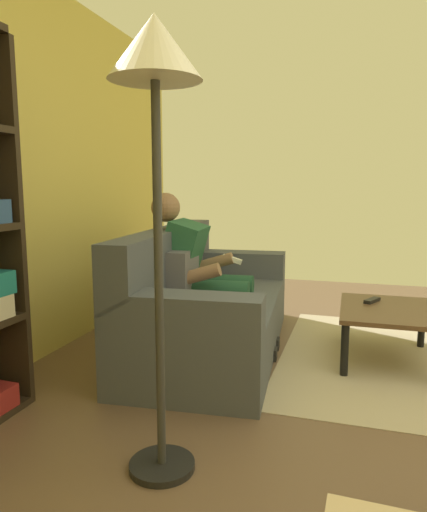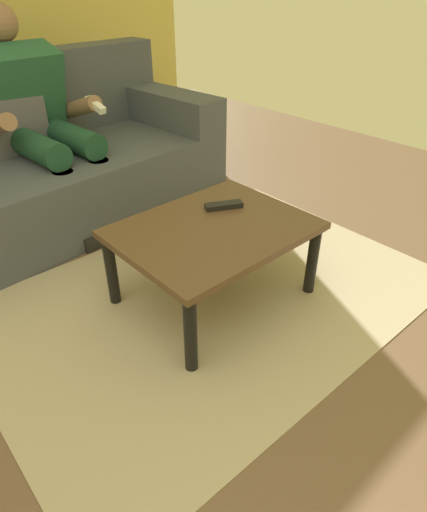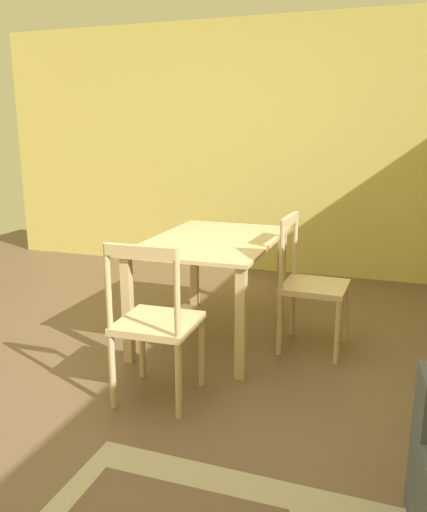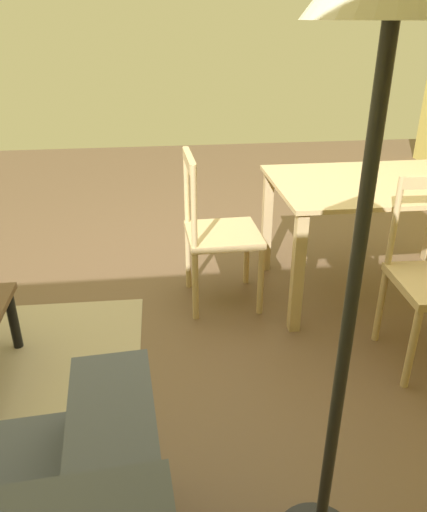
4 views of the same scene
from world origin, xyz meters
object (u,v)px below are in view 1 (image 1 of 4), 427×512
(tv_remote, at_px, (372,300))
(floor_lamp, at_px, (155,93))
(person_lounging, at_px, (199,271))
(coffee_table, at_px, (388,315))
(couch, at_px, (204,307))

(tv_remote, bearing_deg, floor_lamp, 89.90)
(person_lounging, relative_size, coffee_table, 1.44)
(couch, bearing_deg, floor_lamp, -169.44)
(couch, bearing_deg, coffee_table, -83.17)
(coffee_table, height_order, tv_remote, tv_remote)
(floor_lamp, bearing_deg, coffee_table, -31.90)
(couch, relative_size, coffee_table, 2.51)
(person_lounging, xyz_separation_m, tv_remote, (0.29, -1.21, -0.20))
(couch, xyz_separation_m, tv_remote, (0.30, -1.17, 0.06))
(person_lounging, relative_size, tv_remote, 6.73)
(couch, relative_size, tv_remote, 11.71)
(person_lounging, bearing_deg, couch, -105.04)
(couch, xyz_separation_m, floor_lamp, (-1.45, -0.27, 1.22))
(coffee_table, bearing_deg, floor_lamp, 148.10)
(coffee_table, bearing_deg, tv_remote, 32.87)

